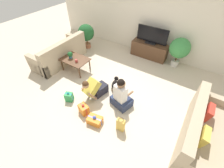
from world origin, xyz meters
name	(u,v)px	position (x,y,z in m)	size (l,w,h in m)	color
ground_plane	(112,91)	(0.00, 0.00, 0.00)	(16.00, 16.00, 0.00)	beige
wall_back	(153,19)	(0.00, 2.63, 1.30)	(8.40, 0.06, 2.60)	silver
sofa_left	(60,54)	(-2.42, 0.29, 0.32)	(0.85, 1.96, 0.87)	tan
sofa_right	(203,133)	(2.42, -0.25, 0.31)	(0.85, 1.96, 0.87)	tan
coffee_table	(75,60)	(-1.59, 0.20, 0.40)	(0.89, 0.63, 0.45)	brown
tv_console	(149,50)	(0.16, 2.34, 0.28)	(1.33, 0.44, 0.56)	brown
tv	(152,36)	(0.16, 2.34, 0.83)	(1.11, 0.20, 0.60)	black
potted_plant_corner_left	(86,33)	(-2.27, 1.62, 0.62)	(0.64, 0.64, 0.97)	#A36042
potted_plant_back_right	(180,49)	(1.17, 2.29, 0.68)	(0.67, 0.67, 1.04)	beige
person_kneeling	(95,88)	(-0.31, -0.43, 0.32)	(0.46, 0.77, 0.74)	#23232D
person_sitting	(121,96)	(0.46, -0.30, 0.34)	(0.61, 0.57, 0.93)	#283351
dog	(115,83)	(-0.03, 0.18, 0.19)	(0.23, 0.51, 0.29)	black
gift_box_a	(69,97)	(-0.82, -0.94, 0.13)	(0.25, 0.23, 0.31)	#2D934C
gift_box_b	(95,120)	(0.22, -1.13, 0.09)	(0.38, 0.30, 0.24)	orange
gift_box_c	(84,109)	(-0.20, -1.04, 0.13)	(0.30, 0.26, 0.32)	orange
gift_bag_a	(121,125)	(0.83, -0.95, 0.19)	(0.19, 0.13, 0.39)	#E5B74C
mug	(76,61)	(-1.43, 0.11, 0.50)	(0.12, 0.08, 0.09)	#B23D38
tabletop_plant	(70,55)	(-1.75, 0.18, 0.57)	(0.17, 0.17, 0.22)	#336B84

